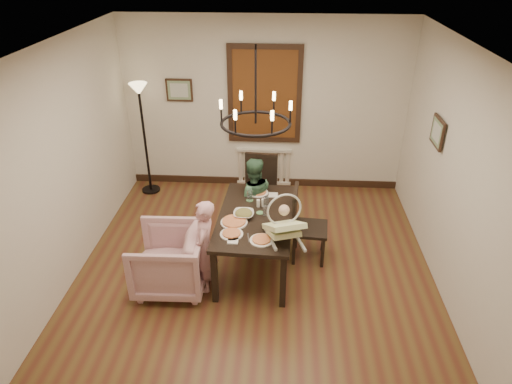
# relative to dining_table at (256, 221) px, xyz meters

# --- Properties ---
(room_shell) EXTENTS (4.51, 5.00, 2.81)m
(room_shell) POSITION_rel_dining_table_xyz_m (0.00, 0.10, 0.73)
(room_shell) COLOR brown
(room_shell) RESTS_ON ground
(dining_table) EXTENTS (0.98, 1.65, 0.75)m
(dining_table) POSITION_rel_dining_table_xyz_m (0.00, 0.00, 0.00)
(dining_table) COLOR black
(dining_table) RESTS_ON room_shell
(chair_far) EXTENTS (0.51, 0.51, 1.07)m
(chair_far) POSITION_rel_dining_table_xyz_m (-0.01, 0.96, -0.13)
(chair_far) COLOR black
(chair_far) RESTS_ON room_shell
(chair_right) EXTENTS (0.49, 0.49, 1.03)m
(chair_right) POSITION_rel_dining_table_xyz_m (0.69, 0.19, -0.16)
(chair_right) COLOR black
(chair_right) RESTS_ON room_shell
(armchair) EXTENTS (0.87, 0.85, 0.77)m
(armchair) POSITION_rel_dining_table_xyz_m (-1.00, -0.49, -0.28)
(armchair) COLOR #D4A2A9
(armchair) RESTS_ON room_shell
(elderly_woman) EXTENTS (0.24, 0.36, 0.98)m
(elderly_woman) POSITION_rel_dining_table_xyz_m (-0.57, -0.48, -0.18)
(elderly_woman) COLOR #D5969D
(elderly_woman) RESTS_ON room_shell
(seated_man) EXTENTS (0.57, 0.48, 1.01)m
(seated_man) POSITION_rel_dining_table_xyz_m (-0.08, 0.63, -0.16)
(seated_man) COLOR #3D6749
(seated_man) RESTS_ON room_shell
(baby_bouncer) EXTENTS (0.58, 0.69, 0.38)m
(baby_bouncer) POSITION_rel_dining_table_xyz_m (0.35, -0.48, 0.28)
(baby_bouncer) COLOR beige
(baby_bouncer) RESTS_ON dining_table
(salad_bowl) EXTENTS (0.30, 0.30, 0.07)m
(salad_bowl) POSITION_rel_dining_table_xyz_m (-0.14, -0.04, 0.12)
(salad_bowl) COLOR white
(salad_bowl) RESTS_ON dining_table
(pizza_platter) EXTENTS (0.32, 0.32, 0.04)m
(pizza_platter) POSITION_rel_dining_table_xyz_m (-0.25, -0.20, 0.11)
(pizza_platter) COLOR tan
(pizza_platter) RESTS_ON dining_table
(drinking_glass) EXTENTS (0.06, 0.06, 0.12)m
(drinking_glass) POSITION_rel_dining_table_xyz_m (0.12, 0.00, 0.15)
(drinking_glass) COLOR silver
(drinking_glass) RESTS_ON dining_table
(window_blinds) EXTENTS (1.00, 0.03, 1.40)m
(window_blinds) POSITION_rel_dining_table_xyz_m (0.00, 2.19, 0.93)
(window_blinds) COLOR #532C10
(window_blinds) RESTS_ON room_shell
(radiator) EXTENTS (0.92, 0.12, 0.62)m
(radiator) POSITION_rel_dining_table_xyz_m (0.00, 2.21, -0.32)
(radiator) COLOR silver
(radiator) RESTS_ON room_shell
(picture_back) EXTENTS (0.42, 0.03, 0.36)m
(picture_back) POSITION_rel_dining_table_xyz_m (-1.35, 2.20, 0.98)
(picture_back) COLOR black
(picture_back) RESTS_ON room_shell
(picture_right) EXTENTS (0.03, 0.42, 0.36)m
(picture_right) POSITION_rel_dining_table_xyz_m (2.21, 0.63, 0.98)
(picture_right) COLOR black
(picture_right) RESTS_ON room_shell
(floor_lamp) EXTENTS (0.30, 0.30, 1.80)m
(floor_lamp) POSITION_rel_dining_table_xyz_m (-1.90, 1.88, 0.23)
(floor_lamp) COLOR black
(floor_lamp) RESTS_ON room_shell
(chandelier) EXTENTS (0.80, 0.80, 0.04)m
(chandelier) POSITION_rel_dining_table_xyz_m (-0.00, 0.00, 1.28)
(chandelier) COLOR black
(chandelier) RESTS_ON room_shell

